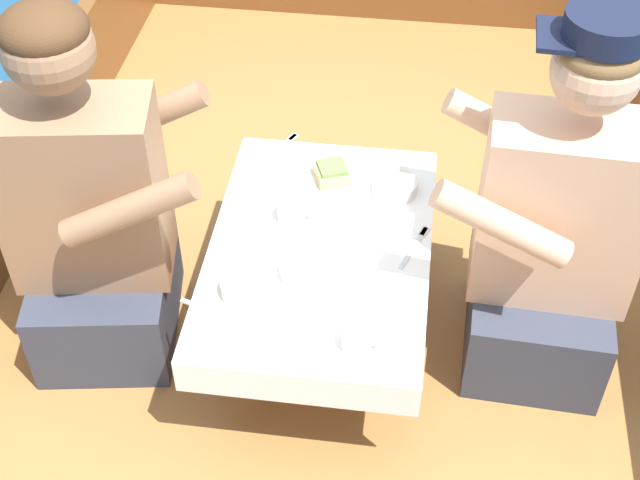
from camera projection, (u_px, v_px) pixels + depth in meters
name	position (u px, v px, depth m)	size (l,w,h in m)	color
ground_plane	(320.00, 394.00, 2.75)	(60.00, 60.00, 0.00)	navy
boat_deck	(320.00, 366.00, 2.66)	(2.07, 3.72, 0.28)	#9E6B38
cockpit_table	(320.00, 255.00, 2.35)	(0.58, 0.86, 0.35)	#B2B2B7
person_port	(91.00, 219.00, 2.29)	(0.57, 0.51, 1.04)	#333847
person_starboard	(553.00, 237.00, 2.25)	(0.54, 0.46, 1.05)	#333847
plate_sandwich	(333.00, 180.00, 2.50)	(0.20, 0.20, 0.01)	silver
plate_bread	(354.00, 230.00, 2.36)	(0.19, 0.19, 0.01)	silver
sandwich	(333.00, 173.00, 2.49)	(0.12, 0.12, 0.05)	tan
bowl_port_near	(310.00, 270.00, 2.23)	(0.15, 0.15, 0.04)	silver
bowl_starboard_near	(248.00, 285.00, 2.19)	(0.14, 0.14, 0.04)	silver
bowl_center_far	(395.00, 185.00, 2.46)	(0.13, 0.13, 0.04)	silver
coffee_cup_port	(292.00, 211.00, 2.38)	(0.10, 0.07, 0.05)	silver
coffee_cup_starboard	(357.00, 339.00, 2.05)	(0.10, 0.07, 0.06)	silver
utensil_spoon_center	(254.00, 335.00, 2.10)	(0.10, 0.15, 0.01)	silver
utensil_knife_starboard	(238.00, 254.00, 2.30)	(0.02, 0.17, 0.00)	silver
utensil_knife_port	(211.00, 311.00, 2.15)	(0.17, 0.06, 0.00)	silver
utensil_fork_port	(416.00, 244.00, 2.32)	(0.07, 0.17, 0.00)	silver
utensil_fork_starboard	(283.00, 146.00, 2.62)	(0.09, 0.16, 0.00)	silver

